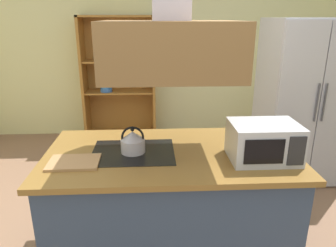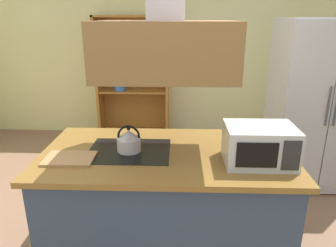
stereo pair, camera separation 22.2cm
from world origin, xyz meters
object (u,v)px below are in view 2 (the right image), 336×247
cutting_board (70,159)px  dish_cabinet (134,85)px  refrigerator (315,105)px  kettle (129,140)px  microwave (259,145)px

cutting_board → dish_cabinet: bearing=89.2°
cutting_board → refrigerator: bearing=32.7°
dish_cabinet → kettle: 2.74m
dish_cabinet → kettle: bearing=-82.6°
dish_cabinet → cutting_board: 2.88m
kettle → refrigerator: bearing=34.5°
refrigerator → cutting_board: bearing=-147.3°
refrigerator → dish_cabinet: 2.64m
microwave → cutting_board: bearing=-179.8°
refrigerator → cutting_board: size_ratio=5.41×
kettle → cutting_board: (-0.39, -0.17, -0.08)m
refrigerator → dish_cabinet: size_ratio=0.98×
microwave → kettle: bearing=170.0°
refrigerator → microwave: (-0.97, -1.45, 0.11)m
refrigerator → microwave: 1.74m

